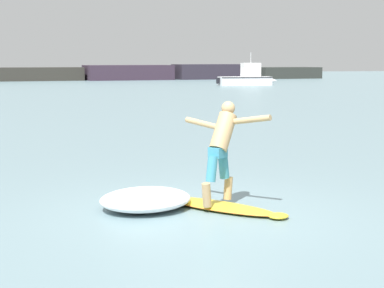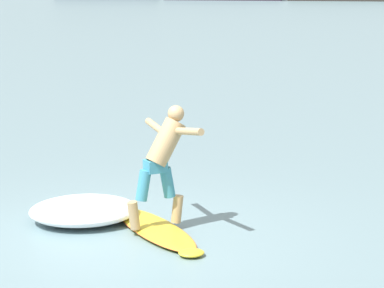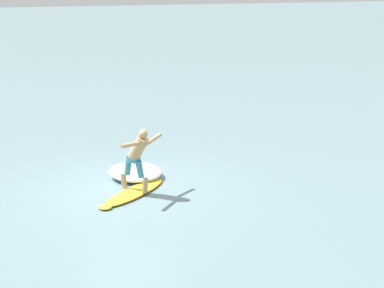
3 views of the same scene
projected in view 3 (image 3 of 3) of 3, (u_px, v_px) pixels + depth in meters
ground_plane at (125, 191)px, 12.98m from camera, size 200.00×200.00×0.00m
surfboard at (134, 192)px, 12.76m from camera, size 1.70×2.10×0.22m
surfer at (137, 155)px, 12.46m from camera, size 1.06×1.26×1.56m
wave_foam_at_tail at (135, 172)px, 13.82m from camera, size 1.89×1.81×0.30m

